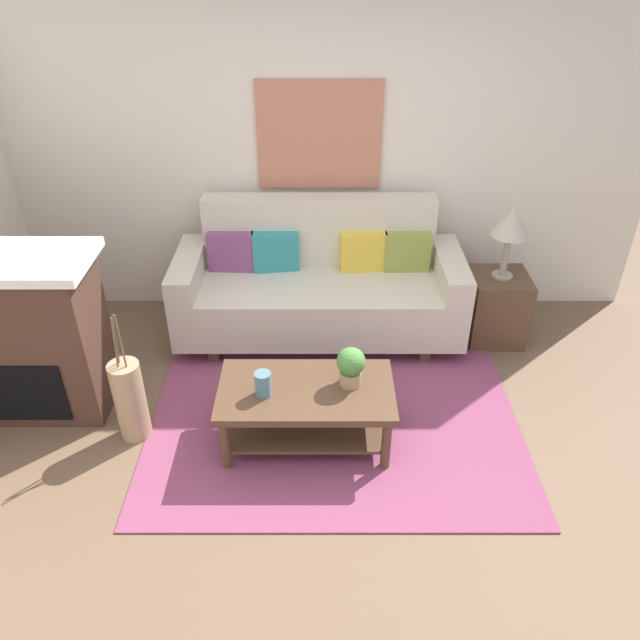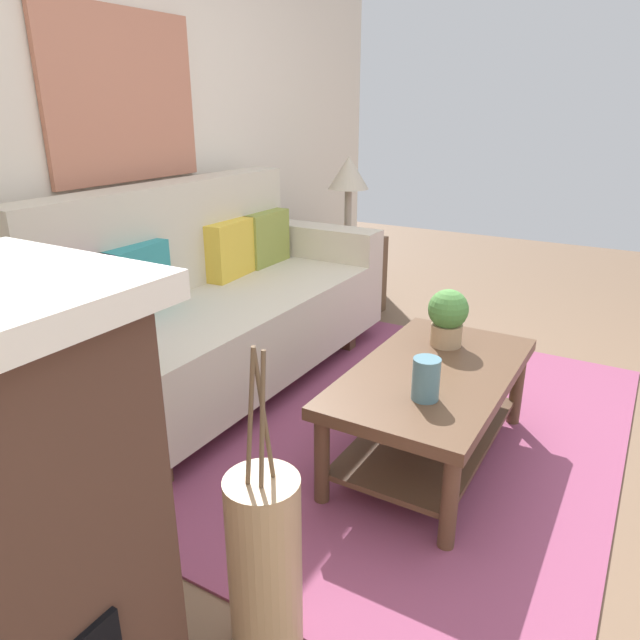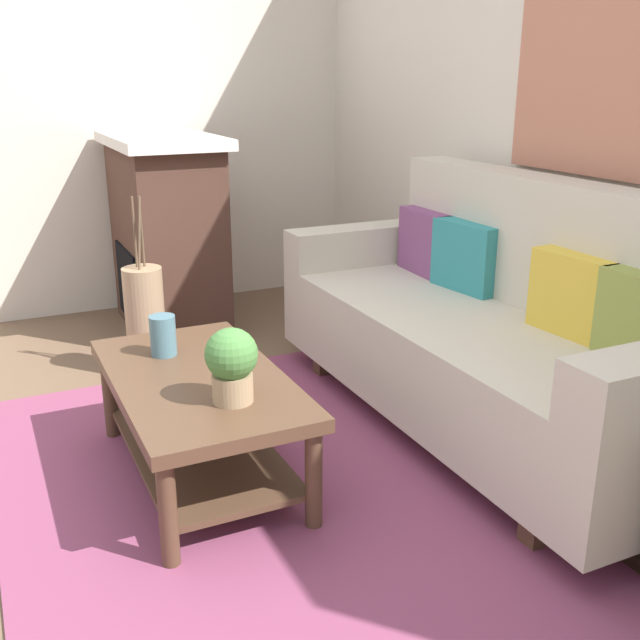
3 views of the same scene
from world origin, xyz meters
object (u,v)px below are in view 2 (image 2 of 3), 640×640
Objects in this scene: throw_pillow_mustard at (230,249)px; tabletop_vase at (426,379)px; side_table at (347,277)px; throw_pillow_plum at (76,299)px; framed_painting at (124,97)px; floor_vase at (265,570)px; couch at (210,312)px; potted_plant_tabletop at (448,316)px; throw_pillow_teal at (138,279)px; table_lamp at (349,176)px; throw_pillow_olive at (266,238)px; coffee_table at (432,394)px.

throw_pillow_mustard is 2.23× the size of tabletop_vase.
throw_pillow_mustard is at bearing 169.61° from side_table.
framed_painting is at bearing 26.14° from throw_pillow_plum.
tabletop_vase is 2.07m from framed_painting.
side_table is at bearing 23.49° from floor_vase.
throw_pillow_plum is (-0.69, 0.13, 0.25)m from couch.
throw_pillow_mustard is at bearing -44.47° from framed_painting.
couch is at bearing 177.17° from side_table.
tabletop_vase is at bearing -76.25° from throw_pillow_plum.
floor_vase is 0.60× the size of framed_painting.
tabletop_vase is 0.55m from potted_plant_tabletop.
throw_pillow_teal is at bearing 90.28° from tabletop_vase.
floor_vase is (-1.56, -1.34, -0.39)m from throw_pillow_mustard.
throw_pillow_mustard is 1.37× the size of potted_plant_tabletop.
framed_painting is (1.21, 1.68, 1.21)m from floor_vase.
throw_pillow_plum is 2.14m from table_lamp.
potted_plant_tabletop is 0.47× the size of side_table.
side_table is (1.76, -0.20, -0.40)m from throw_pillow_teal.
couch is at bearing -19.89° from throw_pillow_teal.
table_lamp is (0.72, -0.20, 0.31)m from throw_pillow_olive.
potted_plant_tabletop is (0.20, -1.22, 0.14)m from couch.
throw_pillow_mustard is (0.69, 0.00, 0.00)m from throw_pillow_teal.
throw_pillow_teal is (0.35, 0.00, 0.00)m from throw_pillow_plum.
throw_pillow_plum reaches higher than tabletop_vase.
framed_painting is at bearing 159.22° from side_table.
couch is 0.75m from throw_pillow_olive.
tabletop_vase is at bearing -169.02° from potted_plant_tabletop.
potted_plant_tabletop reaches higher than side_table.
throw_pillow_mustard is 1.61m from tabletop_vase.
tabletop_vase is at bearing -7.22° from floor_vase.
couch reaches higher than throw_pillow_teal.
floor_vase is (-2.63, -1.14, 0.01)m from side_table.
side_table is (2.11, -0.20, -0.40)m from throw_pillow_plum.
throw_pillow_teal is at bearing 57.07° from floor_vase.
throw_pillow_mustard is at bearing 40.59° from floor_vase.
couch is at bearing -90.00° from framed_painting.
throw_pillow_plum is 1.00× the size of throw_pillow_mustard.
throw_pillow_mustard reaches higher than potted_plant_tabletop.
coffee_table is 1.15× the size of framed_painting.
throw_pillow_plum is at bearing 123.52° from potted_plant_tabletop.
framed_painting reaches higher than throw_pillow_mustard.
couch is at bearing -160.11° from throw_pillow_mustard.
couch is 3.91× the size of floor_vase.
couch reaches higher than coffee_table.
tabletop_vase is 0.28× the size of table_lamp.
coffee_table is 4.20× the size of potted_plant_tabletop.
throw_pillow_mustard is at bearing 64.60° from tabletop_vase.
tabletop_vase is at bearing -100.77° from framed_painting.
coffee_table is at bearing -119.16° from throw_pillow_olive.
throw_pillow_olive is 1.44m from potted_plant_tabletop.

